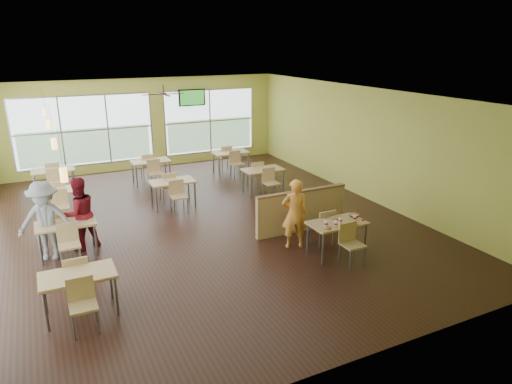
% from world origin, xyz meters
% --- Properties ---
extents(room, '(12.00, 12.04, 3.20)m').
position_xyz_m(room, '(0.00, 0.00, 1.60)').
color(room, black).
rests_on(room, ground).
extents(window_bays, '(9.24, 10.24, 2.38)m').
position_xyz_m(window_bays, '(-2.65, 3.08, 1.48)').
color(window_bays, white).
rests_on(window_bays, room).
extents(main_table, '(1.22, 1.52, 0.87)m').
position_xyz_m(main_table, '(2.00, -3.00, 0.63)').
color(main_table, tan).
rests_on(main_table, floor).
extents(half_wall_divider, '(2.40, 0.14, 1.04)m').
position_xyz_m(half_wall_divider, '(2.00, -1.55, 0.52)').
color(half_wall_divider, tan).
rests_on(half_wall_divider, floor).
extents(dining_tables, '(6.92, 8.72, 0.87)m').
position_xyz_m(dining_tables, '(-1.05, 1.71, 0.63)').
color(dining_tables, tan).
rests_on(dining_tables, floor).
extents(pendant_lights, '(0.11, 7.31, 0.86)m').
position_xyz_m(pendant_lights, '(-3.20, 0.68, 2.45)').
color(pendant_lights, '#2D2119').
rests_on(pendant_lights, ceiling).
extents(ceiling_fan, '(1.25, 1.25, 0.29)m').
position_xyz_m(ceiling_fan, '(-0.00, 3.00, 2.95)').
color(ceiling_fan, '#2D2119').
rests_on(ceiling_fan, ceiling).
extents(tv_backwall, '(1.00, 0.07, 0.60)m').
position_xyz_m(tv_backwall, '(1.80, 5.90, 2.45)').
color(tv_backwall, black).
rests_on(tv_backwall, wall_back).
extents(man_plaid, '(0.67, 0.55, 1.58)m').
position_xyz_m(man_plaid, '(1.38, -2.27, 0.79)').
color(man_plaid, '#E25119').
rests_on(man_plaid, floor).
extents(patron_maroon, '(0.95, 0.84, 1.64)m').
position_xyz_m(patron_maroon, '(-2.89, -0.27, 0.82)').
color(patron_maroon, maroon).
rests_on(patron_maroon, floor).
extents(patron_grey, '(1.24, 0.90, 1.72)m').
position_xyz_m(patron_grey, '(-3.57, -0.52, 0.86)').
color(patron_grey, slate).
rests_on(patron_grey, floor).
extents(cup_blue, '(0.10, 0.10, 0.34)m').
position_xyz_m(cup_blue, '(1.64, -3.09, 0.82)').
color(cup_blue, white).
rests_on(cup_blue, main_table).
extents(cup_yellow, '(0.09, 0.09, 0.31)m').
position_xyz_m(cup_yellow, '(1.83, -3.17, 0.81)').
color(cup_yellow, white).
rests_on(cup_yellow, main_table).
extents(cup_red_near, '(0.09, 0.09, 0.31)m').
position_xyz_m(cup_red_near, '(2.03, -3.06, 0.81)').
color(cup_red_near, white).
rests_on(cup_red_near, main_table).
extents(cup_red_far, '(0.08, 0.08, 0.30)m').
position_xyz_m(cup_red_far, '(2.39, -3.08, 0.81)').
color(cup_red_far, white).
rests_on(cup_red_far, main_table).
extents(food_basket, '(0.23, 0.23, 0.05)m').
position_xyz_m(food_basket, '(2.51, -2.90, 0.78)').
color(food_basket, black).
rests_on(food_basket, main_table).
extents(ketchup_cup, '(0.06, 0.06, 0.02)m').
position_xyz_m(ketchup_cup, '(2.55, -3.17, 0.76)').
color(ketchup_cup, red).
rests_on(ketchup_cup, main_table).
extents(wrapper_left, '(0.16, 0.14, 0.04)m').
position_xyz_m(wrapper_left, '(1.61, -3.21, 0.77)').
color(wrapper_left, olive).
rests_on(wrapper_left, main_table).
extents(wrapper_mid, '(0.26, 0.24, 0.05)m').
position_xyz_m(wrapper_mid, '(2.11, -2.81, 0.78)').
color(wrapper_mid, olive).
rests_on(wrapper_mid, main_table).
extents(wrapper_right, '(0.18, 0.17, 0.04)m').
position_xyz_m(wrapper_right, '(2.24, -3.30, 0.77)').
color(wrapper_right, olive).
rests_on(wrapper_right, main_table).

